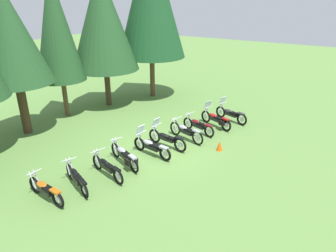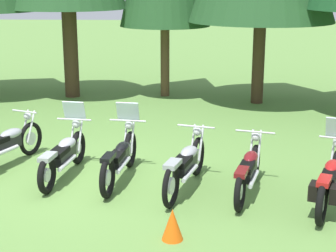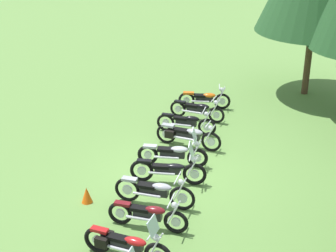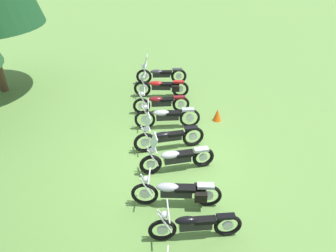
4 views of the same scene
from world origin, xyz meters
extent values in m
plane|color=#608C42|center=(0.00, 0.00, 0.00)|extent=(80.00, 80.00, 0.00)
torus|color=black|center=(-1.54, 1.38, 0.36)|extent=(0.35, 0.71, 0.72)
cylinder|color=silver|center=(-1.54, 1.38, 0.36)|extent=(0.15, 0.28, 0.28)
cube|color=black|center=(-1.85, 0.61, 0.47)|extent=(0.51, 0.85, 0.26)
ellipsoid|color=#9EA0A8|center=(-1.77, 0.82, 0.63)|extent=(0.48, 0.65, 0.20)
cylinder|color=silver|center=(-1.64, 1.36, 0.66)|extent=(0.17, 0.33, 0.65)
cylinder|color=silver|center=(-1.49, 1.30, 0.66)|extent=(0.17, 0.33, 0.65)
cylinder|color=silver|center=(-1.60, 1.25, 1.00)|extent=(0.59, 0.26, 0.04)
sphere|color=silver|center=(-1.56, 1.34, 0.88)|extent=(0.22, 0.22, 0.17)
cylinder|color=silver|center=(-1.79, 0.39, 0.38)|extent=(0.38, 0.80, 0.08)
torus|color=black|center=(-0.41, 0.86, 0.34)|extent=(0.21, 0.69, 0.68)
cylinder|color=silver|center=(-0.41, 0.86, 0.34)|extent=(0.08, 0.26, 0.25)
torus|color=black|center=(-0.62, -0.75, 0.34)|extent=(0.21, 0.69, 0.68)
cylinder|color=silver|center=(-0.62, -0.75, 0.34)|extent=(0.08, 0.26, 0.25)
cube|color=black|center=(-0.52, 0.06, 0.45)|extent=(0.34, 0.83, 0.25)
ellipsoid|color=#9EA0A8|center=(-0.49, 0.28, 0.61)|extent=(0.36, 0.61, 0.20)
cube|color=black|center=(-0.55, -0.16, 0.58)|extent=(0.34, 0.57, 0.10)
cube|color=#9EA0A8|center=(-0.61, -0.67, 0.65)|extent=(0.27, 0.46, 0.08)
cylinder|color=silver|center=(-0.50, 0.82, 0.64)|extent=(0.09, 0.34, 0.65)
cylinder|color=silver|center=(-0.33, 0.79, 0.64)|extent=(0.09, 0.34, 0.65)
cylinder|color=silver|center=(-0.42, 0.73, 0.98)|extent=(0.71, 0.13, 0.04)
sphere|color=silver|center=(-0.41, 0.81, 0.86)|extent=(0.19, 0.19, 0.17)
cylinder|color=silver|center=(-0.40, -0.14, 0.36)|extent=(0.19, 0.81, 0.08)
cube|color=silver|center=(-0.42, 0.75, 1.16)|extent=(0.46, 0.21, 0.39)
torus|color=black|center=(0.69, 0.72, 0.37)|extent=(0.20, 0.74, 0.73)
cylinder|color=silver|center=(0.69, 0.72, 0.37)|extent=(0.09, 0.29, 0.28)
torus|color=black|center=(0.48, -0.89, 0.37)|extent=(0.20, 0.74, 0.73)
cylinder|color=silver|center=(0.48, -0.89, 0.37)|extent=(0.09, 0.29, 0.28)
cube|color=black|center=(0.58, -0.09, 0.46)|extent=(0.29, 0.82, 0.22)
ellipsoid|color=black|center=(0.61, 0.14, 0.60)|extent=(0.31, 0.60, 0.17)
cube|color=black|center=(0.55, -0.31, 0.57)|extent=(0.29, 0.56, 0.10)
cube|color=black|center=(0.49, -0.81, 0.71)|extent=(0.23, 0.46, 0.08)
cylinder|color=silver|center=(0.61, 0.67, 0.66)|extent=(0.09, 0.34, 0.65)
cylinder|color=silver|center=(0.75, 0.65, 0.66)|extent=(0.09, 0.34, 0.65)
cylinder|color=silver|center=(0.67, 0.58, 1.00)|extent=(0.73, 0.13, 0.04)
sphere|color=silver|center=(0.68, 0.67, 0.88)|extent=(0.19, 0.19, 0.17)
cylinder|color=silver|center=(0.68, -0.28, 0.39)|extent=(0.18, 0.81, 0.08)
cube|color=silver|center=(0.67, 0.60, 1.18)|extent=(0.46, 0.21, 0.39)
torus|color=black|center=(2.05, 0.32, 0.38)|extent=(0.30, 0.75, 0.75)
cylinder|color=silver|center=(2.05, 0.32, 0.38)|extent=(0.13, 0.30, 0.30)
torus|color=black|center=(1.60, -1.25, 0.38)|extent=(0.30, 0.75, 0.75)
cylinder|color=silver|center=(1.60, -1.25, 0.38)|extent=(0.13, 0.30, 0.30)
cube|color=black|center=(1.82, -0.47, 0.49)|extent=(0.44, 0.84, 0.25)
ellipsoid|color=#9EA0A8|center=(1.88, -0.25, 0.64)|extent=(0.43, 0.63, 0.20)
cube|color=black|center=(1.76, -0.68, 0.61)|extent=(0.40, 0.59, 0.10)
cube|color=#9EA0A8|center=(1.62, -1.18, 0.73)|extent=(0.32, 0.48, 0.08)
cylinder|color=silver|center=(1.95, 0.28, 0.67)|extent=(0.13, 0.33, 0.65)
cylinder|color=silver|center=(2.11, 0.24, 0.67)|extent=(0.13, 0.33, 0.65)
cylinder|color=silver|center=(2.01, 0.18, 1.01)|extent=(0.70, 0.23, 0.04)
sphere|color=silver|center=(2.03, 0.27, 0.89)|extent=(0.21, 0.21, 0.17)
cylinder|color=silver|center=(1.91, -0.68, 0.40)|extent=(0.30, 0.80, 0.08)
torus|color=black|center=(3.14, 0.13, 0.34)|extent=(0.28, 0.68, 0.67)
cylinder|color=silver|center=(3.14, 0.13, 0.34)|extent=(0.12, 0.26, 0.26)
torus|color=black|center=(2.73, -1.36, 0.34)|extent=(0.28, 0.68, 0.67)
cylinder|color=silver|center=(2.73, -1.36, 0.34)|extent=(0.12, 0.26, 0.26)
cube|color=black|center=(2.93, -0.61, 0.45)|extent=(0.39, 0.79, 0.26)
ellipsoid|color=maroon|center=(2.99, -0.41, 0.61)|extent=(0.38, 0.59, 0.20)
cube|color=black|center=(2.88, -0.82, 0.58)|extent=(0.36, 0.55, 0.10)
cube|color=maroon|center=(2.75, -1.28, 0.65)|extent=(0.29, 0.47, 0.08)
cylinder|color=silver|center=(3.05, 0.09, 0.63)|extent=(0.13, 0.34, 0.65)
cylinder|color=silver|center=(3.19, 0.05, 0.63)|extent=(0.13, 0.34, 0.65)
cylinder|color=silver|center=(3.10, 0.00, 0.97)|extent=(0.71, 0.22, 0.04)
sphere|color=silver|center=(3.12, 0.08, 0.85)|extent=(0.21, 0.21, 0.17)
cylinder|color=silver|center=(3.01, -0.81, 0.36)|extent=(0.28, 0.76, 0.08)
torus|color=black|center=(4.54, -0.30, 0.36)|extent=(0.37, 0.72, 0.72)
cylinder|color=silver|center=(4.54, -0.30, 0.36)|extent=(0.15, 0.28, 0.28)
torus|color=black|center=(3.95, -1.81, 0.36)|extent=(0.37, 0.72, 0.72)
cylinder|color=silver|center=(3.95, -1.81, 0.36)|extent=(0.15, 0.28, 0.28)
cube|color=black|center=(4.24, -1.06, 0.47)|extent=(0.48, 0.82, 0.24)
ellipsoid|color=#B21919|center=(4.33, -0.85, 0.62)|extent=(0.44, 0.62, 0.19)
cube|color=black|center=(4.16, -1.27, 0.59)|extent=(0.41, 0.58, 0.10)
cube|color=#B21919|center=(3.98, -1.74, 0.70)|extent=(0.33, 0.48, 0.08)
cylinder|color=silver|center=(4.45, -0.33, 0.66)|extent=(0.16, 0.33, 0.65)
cylinder|color=silver|center=(4.30, -1.27, 0.38)|extent=(0.37, 0.78, 0.08)
cube|color=black|center=(3.87, -1.57, 0.46)|extent=(0.25, 0.35, 0.26)
cube|color=black|center=(4.17, -1.69, 0.46)|extent=(0.25, 0.35, 0.26)
cylinder|color=#42301E|center=(-1.95, 7.35, 1.39)|extent=(0.46, 0.46, 2.79)
cylinder|color=brown|center=(1.03, 7.61, 1.12)|extent=(0.29, 0.29, 2.25)
cylinder|color=#42301E|center=(3.90, 6.72, 1.23)|extent=(0.37, 0.37, 2.46)
cone|color=#EA590F|center=(1.67, -2.42, 0.24)|extent=(0.32, 0.32, 0.48)
camera|label=1|loc=(-10.98, -7.39, 6.98)|focal=32.98mm
camera|label=2|loc=(1.94, -9.64, 3.71)|focal=57.88mm
camera|label=3|loc=(14.44, -0.04, 8.26)|focal=55.75mm
camera|label=4|loc=(-7.62, 2.93, 6.49)|focal=34.71mm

